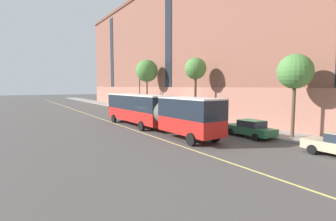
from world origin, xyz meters
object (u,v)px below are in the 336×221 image
at_px(parked_car_silver_0, 198,120).
at_px(street_tree_far_uptown, 147,71).
at_px(city_bus, 153,110).
at_px(parked_car_champagne_4, 116,106).
at_px(parked_car_darkgray_1, 155,112).
at_px(parked_car_green_2, 250,128).
at_px(street_lamp, 140,85).
at_px(street_tree_mid_block, 196,69).
at_px(street_tree_near_corner, 295,72).

bearing_deg(parked_car_silver_0, street_tree_far_uptown, 81.47).
bearing_deg(city_bus, street_tree_far_uptown, 64.60).
relative_size(parked_car_silver_0, parked_car_champagne_4, 0.88).
height_order(city_bus, parked_car_darkgray_1, city_bus).
distance_m(parked_car_green_2, street_tree_far_uptown, 26.00).
bearing_deg(city_bus, street_lamp, 68.10).
xyz_separation_m(city_bus, parked_car_champagne_4, (5.38, 25.05, -1.31)).
height_order(parked_car_darkgray_1, street_tree_mid_block, street_tree_mid_block).
xyz_separation_m(parked_car_green_2, street_tree_mid_block, (2.53, 11.31, 5.95)).
bearing_deg(parked_car_champagne_4, street_tree_far_uptown, -71.20).
xyz_separation_m(parked_car_silver_0, street_lamp, (1.79, 18.67, 4.05)).
height_order(parked_car_green_2, street_tree_far_uptown, street_tree_far_uptown).
distance_m(city_bus, parked_car_green_2, 9.85).
xyz_separation_m(street_tree_near_corner, street_lamp, (-0.87, 28.45, -0.93)).
height_order(parked_car_green_2, street_lamp, street_lamp).
height_order(city_bus, parked_car_champagne_4, city_bus).
bearing_deg(street_tree_near_corner, parked_car_darkgray_1, 97.95).
xyz_separation_m(parked_car_darkgray_1, street_tree_far_uptown, (2.75, 7.85, 6.42)).
xyz_separation_m(parked_car_green_2, street_tree_near_corner, (2.53, -2.46, 4.97)).
bearing_deg(street_tree_mid_block, parked_car_champagne_4, 97.12).
height_order(parked_car_darkgray_1, street_tree_far_uptown, street_tree_far_uptown).
bearing_deg(parked_car_darkgray_1, city_bus, -120.18).
height_order(city_bus, street_tree_mid_block, street_tree_mid_block).
xyz_separation_m(parked_car_champagne_4, street_tree_far_uptown, (2.72, -7.99, 6.42)).
bearing_deg(parked_car_darkgray_1, street_lamp, 77.95).
relative_size(parked_car_silver_0, parked_car_green_2, 0.88).
distance_m(parked_car_darkgray_1, parked_car_champagne_4, 15.84).
height_order(street_tree_near_corner, street_tree_far_uptown, street_tree_far_uptown).
xyz_separation_m(parked_car_green_2, street_lamp, (1.66, 26.00, 4.04)).
height_order(parked_car_green_2, parked_car_champagne_4, same).
relative_size(street_tree_far_uptown, street_lamp, 1.16).
relative_size(parked_car_darkgray_1, street_lamp, 0.62).
relative_size(parked_car_darkgray_1, street_tree_mid_block, 0.60).
distance_m(parked_car_champagne_4, street_lamp, 8.35).
distance_m(city_bus, street_tree_near_corner, 13.74).
xyz_separation_m(parked_car_silver_0, street_tree_far_uptown, (2.66, 17.74, 6.42)).
relative_size(city_bus, parked_car_darkgray_1, 3.90).
bearing_deg(street_tree_mid_block, city_bus, -157.88).
bearing_deg(street_lamp, parked_car_champagne_4, 104.65).
relative_size(city_bus, street_tree_near_corner, 2.65).
height_order(parked_car_silver_0, parked_car_champagne_4, same).
bearing_deg(parked_car_champagne_4, parked_car_darkgray_1, -90.10).
distance_m(street_tree_near_corner, street_tree_far_uptown, 27.57).
bearing_deg(parked_car_silver_0, street_tree_near_corner, -74.79).
xyz_separation_m(parked_car_darkgray_1, street_lamp, (1.87, 8.78, 4.04)).
relative_size(parked_car_darkgray_1, parked_car_green_2, 1.00).
xyz_separation_m(parked_car_champagne_4, street_tree_near_corner, (2.72, -35.52, 4.97)).
bearing_deg(parked_car_champagne_4, street_lamp, -75.35).
height_order(parked_car_silver_0, parked_car_green_2, same).
distance_m(city_bus, parked_car_champagne_4, 25.65).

